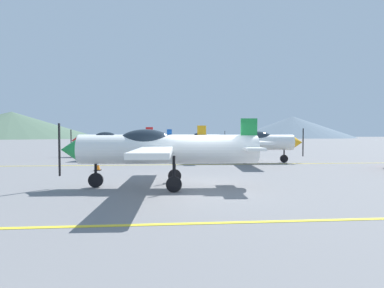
{
  "coord_description": "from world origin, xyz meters",
  "views": [
    {
      "loc": [
        -1.49,
        -11.66,
        2.04
      ],
      "look_at": [
        0.76,
        14.0,
        1.2
      ],
      "focal_mm": 28.85,
      "sensor_mm": 36.0,
      "label": 1
    }
  ],
  "objects": [
    {
      "name": "airplane_back",
      "position": [
        2.43,
        27.74,
        1.49
      ],
      "size": [
        7.65,
        8.81,
        2.64
      ],
      "color": "silver",
      "rests_on": "ground_plane"
    },
    {
      "name": "apron_line_far",
      "position": [
        0.0,
        8.69,
        0.01
      ],
      "size": [
        80.0,
        0.16,
        0.01
      ],
      "primitive_type": "cube",
      "color": "yellow",
      "rests_on": "ground_plane"
    },
    {
      "name": "hill_centerleft",
      "position": [
        66.82,
        148.62,
        5.73
      ],
      "size": [
        62.82,
        62.82,
        11.45
      ],
      "primitive_type": "cone",
      "color": "slate",
      "rests_on": "ground_plane"
    },
    {
      "name": "airplane_near",
      "position": [
        -1.63,
        0.18,
        1.49
      ],
      "size": [
        7.64,
        8.81,
        2.64
      ],
      "color": "white",
      "rests_on": "ground_plane"
    },
    {
      "name": "airplane_mid",
      "position": [
        4.48,
        9.8,
        1.49
      ],
      "size": [
        7.68,
        8.83,
        2.64
      ],
      "color": "white",
      "rests_on": "ground_plane"
    },
    {
      "name": "apron_line_near",
      "position": [
        0.0,
        -4.76,
        0.01
      ],
      "size": [
        80.0,
        0.16,
        0.01
      ],
      "primitive_type": "cube",
      "color": "yellow",
      "rests_on": "ground_plane"
    },
    {
      "name": "traffic_cone_front",
      "position": [
        -5.24,
        5.87,
        0.29
      ],
      "size": [
        0.36,
        0.36,
        0.59
      ],
      "color": "black",
      "rests_on": "ground_plane"
    },
    {
      "name": "hill_left",
      "position": [
        -73.4,
        140.34,
        6.26
      ],
      "size": [
        80.21,
        80.21,
        12.52
      ],
      "primitive_type": "cone",
      "color": "#4C6651",
      "rests_on": "ground_plane"
    },
    {
      "name": "ground_plane",
      "position": [
        0.0,
        0.0,
        0.0
      ],
      "size": [
        400.0,
        400.0,
        0.0
      ],
      "primitive_type": "plane",
      "color": "slate"
    },
    {
      "name": "airplane_far",
      "position": [
        -6.18,
        16.23,
        1.49
      ],
      "size": [
        7.72,
        8.81,
        2.64
      ],
      "color": "white",
      "rests_on": "ground_plane"
    }
  ]
}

